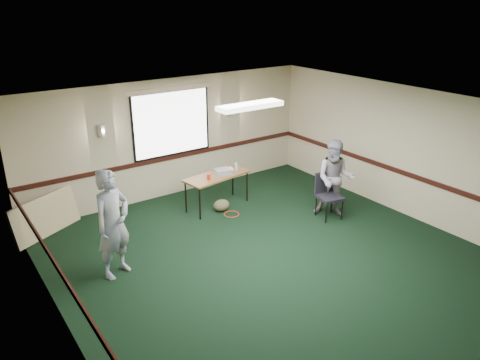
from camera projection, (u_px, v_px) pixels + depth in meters
ground at (283, 267)px, 8.06m from camera, size 8.00×8.00×0.00m
room_shell at (216, 149)px, 9.10m from camera, size 8.00×8.02×8.00m
folding_table at (217, 177)px, 10.14m from camera, size 1.56×0.81×0.74m
projector at (223, 172)px, 10.17m from camera, size 0.37×0.32×0.11m
game_console at (228, 169)px, 10.39m from camera, size 0.21×0.18×0.05m
red_cup at (209, 177)px, 9.86m from camera, size 0.08×0.08×0.11m
water_bottle at (236, 167)px, 10.36m from camera, size 0.05×0.05×0.18m
duffel_bag at (221, 205)px, 10.13m from camera, size 0.44×0.39×0.26m
cable_coil at (232, 214)px, 10.00m from camera, size 0.42×0.42×0.02m
folded_table at (46, 216)px, 9.06m from camera, size 1.43×0.90×0.77m
conference_chair at (328, 191)px, 9.75m from camera, size 0.55×0.57×0.95m
person_left at (113, 224)px, 7.56m from camera, size 0.80×0.68×1.86m
person_right at (335, 178)px, 9.71m from camera, size 1.00×1.01×1.65m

